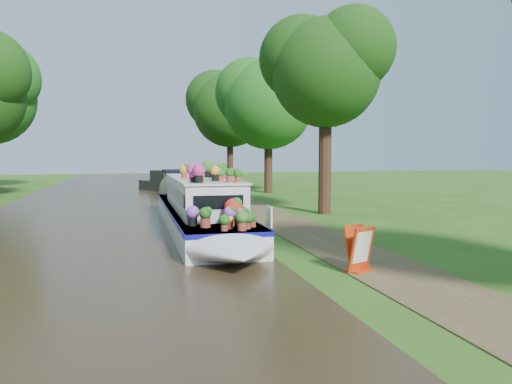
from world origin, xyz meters
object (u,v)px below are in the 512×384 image
object	(u,v)px
pedestrian_dark	(225,178)
plant_boat	(202,207)
pedestrian_pink	(207,176)
second_boat	(174,184)
sandwich_board	(359,251)

from	to	relation	value
pedestrian_dark	plant_boat	bearing A→B (deg)	-103.62
plant_boat	pedestrian_dark	bearing A→B (deg)	76.95
pedestrian_dark	pedestrian_pink	bearing A→B (deg)	103.41
second_boat	pedestrian_pink	distance (m)	4.30
plant_boat	second_boat	bearing A→B (deg)	88.41
second_boat	pedestrian_pink	bearing A→B (deg)	25.35
plant_boat	second_boat	xyz separation A→B (m)	(0.50, 17.95, -0.26)
plant_boat	sandwich_board	xyz separation A→B (m)	(2.70, -6.64, -0.35)
sandwich_board	second_boat	bearing A→B (deg)	70.87
plant_boat	second_boat	world-z (taller)	plant_boat
pedestrian_dark	sandwich_board	bearing A→B (deg)	-93.95
pedestrian_pink	pedestrian_dark	distance (m)	3.34
plant_boat	sandwich_board	bearing A→B (deg)	-67.88
plant_boat	pedestrian_pink	size ratio (longest dim) A/B	7.13
plant_boat	sandwich_board	world-z (taller)	plant_boat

